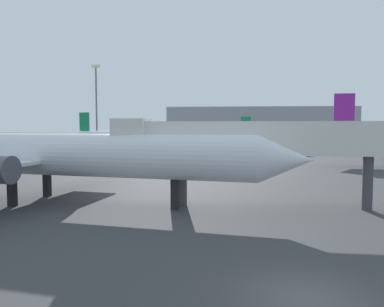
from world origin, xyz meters
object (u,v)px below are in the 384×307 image
jet_bridge (244,140)px  airplane_at_gate (43,154)px  light_mast_left (96,101)px  airplane_distant (116,138)px  airplane_far_left (277,139)px

jet_bridge → airplane_at_gate: bearing=-0.2°
jet_bridge → light_mast_left: 93.22m
airplane_at_gate → light_mast_left: bearing=116.2°
airplane_at_gate → airplane_distant: airplane_at_gate is taller
airplane_far_left → light_mast_left: 56.23m
airplane_distant → airplane_far_left: 36.78m
airplane_far_left → light_mast_left: bearing=140.8°
airplane_at_gate → airplane_distant: bearing=110.6°
airplane_distant → airplane_far_left: (36.40, 5.24, -0.46)m
airplane_distant → airplane_far_left: bearing=27.8°
light_mast_left → jet_bridge: bearing=-64.3°
airplane_distant → airplane_far_left: airplane_distant is taller
airplane_distant → airplane_at_gate: bearing=-59.3°
airplane_at_gate → jet_bridge: (15.29, -0.50, 1.19)m
airplane_distant → jet_bridge: bearing=-45.4°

